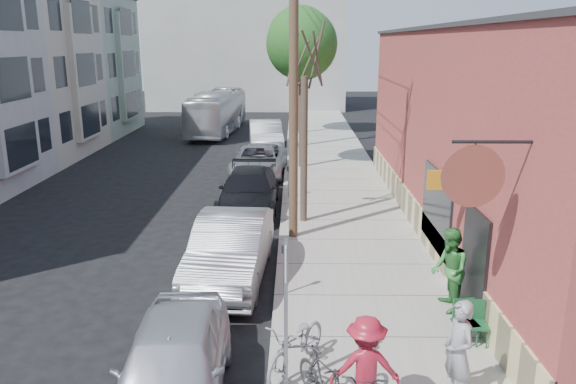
{
  "coord_description": "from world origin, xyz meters",
  "views": [
    {
      "loc": [
        2.5,
        -12.58,
        6.13
      ],
      "look_at": [
        2.28,
        4.67,
        1.5
      ],
      "focal_mm": 35.0,
      "sensor_mm": 36.0,
      "label": 1
    }
  ],
  "objects_px": {
    "tree_leafy_far": "(300,39)",
    "patron_grey": "(458,352)",
    "car_2": "(249,191)",
    "car_0": "(173,365)",
    "utility_pole_near": "(292,67)",
    "tree_bare": "(304,151)",
    "parked_bike_a": "(324,381)",
    "patron_green": "(449,270)",
    "parking_meter_far": "(289,176)",
    "parked_bike_b": "(297,345)",
    "bus": "(217,112)",
    "car_3": "(259,161)",
    "car_1": "(230,249)",
    "patio_chair_a": "(476,324)",
    "patio_chair_b": "(466,323)",
    "tree_leafy_mid": "(302,45)",
    "sign_post": "(286,300)",
    "parking_meter_near": "(284,262)",
    "car_4": "(266,136)",
    "cyclist": "(366,368)"
  },
  "relations": [
    {
      "from": "tree_leafy_far",
      "to": "patron_grey",
      "type": "bearing_deg",
      "value": -85.23
    },
    {
      "from": "car_2",
      "to": "car_0",
      "type": "bearing_deg",
      "value": -91.46
    },
    {
      "from": "utility_pole_near",
      "to": "tree_bare",
      "type": "height_order",
      "value": "utility_pole_near"
    },
    {
      "from": "utility_pole_near",
      "to": "parked_bike_a",
      "type": "bearing_deg",
      "value": -85.93
    },
    {
      "from": "patron_green",
      "to": "parking_meter_far",
      "type": "bearing_deg",
      "value": -157.87
    },
    {
      "from": "parked_bike_a",
      "to": "parked_bike_b",
      "type": "xyz_separation_m",
      "value": [
        -0.46,
        1.09,
        0.04
      ]
    },
    {
      "from": "patron_green",
      "to": "bus",
      "type": "distance_m",
      "value": 28.42
    },
    {
      "from": "car_2",
      "to": "car_3",
      "type": "height_order",
      "value": "car_2"
    },
    {
      "from": "car_1",
      "to": "bus",
      "type": "bearing_deg",
      "value": 101.58
    },
    {
      "from": "patio_chair_a",
      "to": "patio_chair_b",
      "type": "relative_size",
      "value": 1.0
    },
    {
      "from": "patio_chair_a",
      "to": "patron_green",
      "type": "height_order",
      "value": "patron_green"
    },
    {
      "from": "tree_leafy_mid",
      "to": "patio_chair_a",
      "type": "bearing_deg",
      "value": -78.68
    },
    {
      "from": "bus",
      "to": "sign_post",
      "type": "bearing_deg",
      "value": -76.33
    },
    {
      "from": "tree_bare",
      "to": "tree_leafy_mid",
      "type": "height_order",
      "value": "tree_leafy_mid"
    },
    {
      "from": "parking_meter_near",
      "to": "parked_bike_a",
      "type": "relative_size",
      "value": 0.77
    },
    {
      "from": "car_4",
      "to": "cyclist",
      "type": "bearing_deg",
      "value": -89.08
    },
    {
      "from": "parking_meter_near",
      "to": "car_1",
      "type": "bearing_deg",
      "value": 140.55
    },
    {
      "from": "patron_grey",
      "to": "bus",
      "type": "relative_size",
      "value": 0.18
    },
    {
      "from": "car_0",
      "to": "bus",
      "type": "distance_m",
      "value": 30.54
    },
    {
      "from": "parking_meter_near",
      "to": "patio_chair_a",
      "type": "bearing_deg",
      "value": -30.55
    },
    {
      "from": "utility_pole_near",
      "to": "parking_meter_near",
      "type": "bearing_deg",
      "value": -91.89
    },
    {
      "from": "bus",
      "to": "utility_pole_near",
      "type": "bearing_deg",
      "value": -72.7
    },
    {
      "from": "parked_bike_a",
      "to": "patron_grey",
      "type": "bearing_deg",
      "value": -25.83
    },
    {
      "from": "patio_chair_a",
      "to": "car_4",
      "type": "relative_size",
      "value": 0.17
    },
    {
      "from": "patio_chair_a",
      "to": "cyclist",
      "type": "height_order",
      "value": "cyclist"
    },
    {
      "from": "tree_leafy_mid",
      "to": "parked_bike_b",
      "type": "height_order",
      "value": "tree_leafy_mid"
    },
    {
      "from": "cyclist",
      "to": "parking_meter_far",
      "type": "bearing_deg",
      "value": -85.15
    },
    {
      "from": "sign_post",
      "to": "patio_chair_b",
      "type": "bearing_deg",
      "value": 23.04
    },
    {
      "from": "tree_leafy_far",
      "to": "patio_chair_b",
      "type": "bearing_deg",
      "value": -83.41
    },
    {
      "from": "parked_bike_b",
      "to": "car_3",
      "type": "bearing_deg",
      "value": 125.5
    },
    {
      "from": "car_1",
      "to": "parked_bike_a",
      "type": "bearing_deg",
      "value": -65.3
    },
    {
      "from": "patron_green",
      "to": "cyclist",
      "type": "bearing_deg",
      "value": -30.67
    },
    {
      "from": "tree_leafy_far",
      "to": "bus",
      "type": "xyz_separation_m",
      "value": [
        -5.7,
        0.87,
        -4.89
      ]
    },
    {
      "from": "parked_bike_a",
      "to": "car_2",
      "type": "relative_size",
      "value": 0.31
    },
    {
      "from": "patio_chair_a",
      "to": "car_3",
      "type": "relative_size",
      "value": 0.17
    },
    {
      "from": "utility_pole_near",
      "to": "patio_chair_b",
      "type": "xyz_separation_m",
      "value": [
        3.6,
        -6.52,
        -4.82
      ]
    },
    {
      "from": "tree_leafy_far",
      "to": "car_3",
      "type": "xyz_separation_m",
      "value": [
        -2.0,
        -12.08,
        -5.61
      ]
    },
    {
      "from": "parking_meter_near",
      "to": "utility_pole_near",
      "type": "xyz_separation_m",
      "value": [
        0.14,
        4.24,
        4.43
      ]
    },
    {
      "from": "parked_bike_b",
      "to": "car_4",
      "type": "xyz_separation_m",
      "value": [
        -1.75,
        22.88,
        0.18
      ]
    },
    {
      "from": "patron_green",
      "to": "car_3",
      "type": "relative_size",
      "value": 0.38
    },
    {
      "from": "car_0",
      "to": "car_3",
      "type": "distance_m",
      "value": 17.42
    },
    {
      "from": "car_0",
      "to": "car_1",
      "type": "xyz_separation_m",
      "value": [
        0.38,
        5.37,
        0.08
      ]
    },
    {
      "from": "parking_meter_far",
      "to": "tree_leafy_mid",
      "type": "distance_m",
      "value": 7.59
    },
    {
      "from": "parking_meter_near",
      "to": "tree_leafy_far",
      "type": "xyz_separation_m",
      "value": [
        0.55,
        25.32,
        5.34
      ]
    },
    {
      "from": "parking_meter_near",
      "to": "utility_pole_near",
      "type": "distance_m",
      "value": 6.13
    },
    {
      "from": "car_0",
      "to": "parking_meter_near",
      "type": "bearing_deg",
      "value": 63.06
    },
    {
      "from": "utility_pole_near",
      "to": "parked_bike_a",
      "type": "relative_size",
      "value": 6.23
    },
    {
      "from": "tree_bare",
      "to": "car_4",
      "type": "height_order",
      "value": "tree_bare"
    },
    {
      "from": "utility_pole_near",
      "to": "tree_leafy_mid",
      "type": "distance_m",
      "value": 10.35
    },
    {
      "from": "patron_grey",
      "to": "car_3",
      "type": "relative_size",
      "value": 0.36
    }
  ]
}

